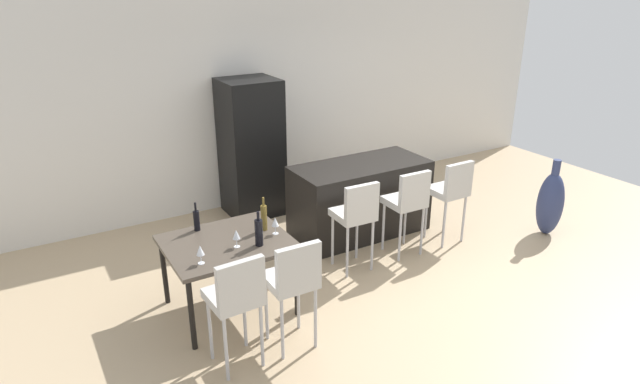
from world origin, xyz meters
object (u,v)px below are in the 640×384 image
object	(u,v)px
bar_chair_right	(451,189)
wine_bottle_inner	(197,220)
bar_chair_middle	(408,199)
dining_table	(227,248)
bar_chair_left	(356,212)
dining_chair_near	(236,295)
kitchen_island	(360,199)
floor_vase	(550,203)
wine_bottle_right	(264,217)
dining_chair_far	(293,278)
refrigerator	(251,148)
wine_glass_left	(200,251)
wine_glass_near	(275,222)
wine_glass_far	(236,235)
wine_bottle_middle	(259,232)

from	to	relation	value
bar_chair_right	wine_bottle_inner	distance (m)	3.03
bar_chair_middle	dining_table	size ratio (longest dim) A/B	0.91
bar_chair_left	dining_chair_near	bearing A→B (deg)	-153.70
kitchen_island	bar_chair_middle	world-z (taller)	bar_chair_middle
floor_vase	wine_bottle_right	bearing A→B (deg)	172.02
dining_chair_far	refrigerator	size ratio (longest dim) A/B	0.57
bar_chair_left	bar_chair_right	xyz separation A→B (m)	(1.37, -0.00, 0.00)
bar_chair_middle	dining_table	xyz separation A→B (m)	(-2.19, -0.01, -0.03)
kitchen_island	wine_glass_left	xyz separation A→B (m)	(-2.41, -1.07, 0.40)
bar_chair_middle	bar_chair_right	world-z (taller)	same
kitchen_island	wine_glass_left	bearing A→B (deg)	-156.14
refrigerator	dining_chair_far	bearing A→B (deg)	-107.43
bar_chair_middle	refrigerator	world-z (taller)	refrigerator
bar_chair_middle	dining_chair_far	xyz separation A→B (m)	(-1.93, -0.86, 0.00)
wine_glass_near	bar_chair_middle	bearing A→B (deg)	3.35
wine_glass_left	wine_glass_far	world-z (taller)	same
bar_chair_middle	bar_chair_right	size ratio (longest dim) A/B	1.00
wine_bottle_middle	floor_vase	bearing A→B (deg)	-3.58
wine_bottle_inner	wine_bottle_middle	size ratio (longest dim) A/B	0.86
wine_bottle_middle	bar_chair_left	bearing A→B (deg)	10.85
wine_bottle_inner	floor_vase	world-z (taller)	wine_bottle_inner
bar_chair_right	wine_bottle_inner	bearing A→B (deg)	173.16
wine_glass_near	bar_chair_left	bearing A→B (deg)	5.70
kitchen_island	bar_chair_right	bearing A→B (deg)	-44.44
dining_table	wine_glass_near	xyz separation A→B (m)	(0.47, -0.09, 0.19)
bar_chair_right	wine_glass_far	xyz separation A→B (m)	(-2.81, -0.17, 0.17)
kitchen_island	dining_chair_far	size ratio (longest dim) A/B	1.62
wine_bottle_right	wine_glass_far	xyz separation A→B (m)	(-0.37, -0.20, -0.01)
dining_table	wine_bottle_right	world-z (taller)	wine_bottle_right
wine_bottle_right	wine_bottle_middle	bearing A→B (deg)	-123.26
wine_glass_left	wine_glass_far	xyz separation A→B (m)	(0.39, 0.13, 0.00)
bar_chair_right	wine_glass_near	distance (m)	2.39
wine_bottle_right	wine_glass_left	size ratio (longest dim) A/B	1.97
dining_chair_far	wine_glass_left	distance (m)	0.84
wine_bottle_middle	wine_glass_near	distance (m)	0.27
bar_chair_left	floor_vase	distance (m)	2.67
refrigerator	wine_bottle_middle	bearing A→B (deg)	-112.26
bar_chair_middle	dining_chair_far	distance (m)	2.11
dining_table	wine_bottle_middle	xyz separation A→B (m)	(0.23, -0.23, 0.20)
wine_bottle_inner	wine_glass_left	bearing A→B (deg)	-105.93
bar_chair_left	dining_chair_near	xyz separation A→B (m)	(-1.73, -0.86, 0.00)
bar_chair_middle	refrigerator	size ratio (longest dim) A/B	0.57
bar_chair_left	dining_table	distance (m)	1.48
dining_table	wine_bottle_middle	distance (m)	0.38
bar_chair_left	dining_table	world-z (taller)	bar_chair_left
dining_table	refrigerator	xyz separation A→B (m)	(1.17, 2.06, 0.25)
wine_bottle_inner	wine_bottle_right	xyz separation A→B (m)	(0.57, -0.33, 0.03)
bar_chair_right	wine_bottle_inner	world-z (taller)	bar_chair_right
wine_bottle_middle	wine_bottle_right	bearing A→B (deg)	56.74
wine_bottle_inner	wine_glass_near	bearing A→B (deg)	-36.43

